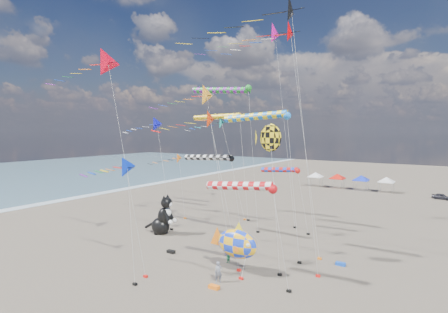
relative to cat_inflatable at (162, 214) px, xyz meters
name	(u,v)px	position (x,y,z in m)	size (l,w,h in m)	color
ground	(140,296)	(9.87, -13.09, -2.51)	(260.00, 260.00, 0.00)	brown
delta_kite_0	(145,126)	(-4.83, 2.00, 11.03)	(10.56, 2.13, 14.90)	#0F11CE
delta_kite_1	(285,36)	(15.21, 2.24, 20.03)	(11.24, 2.32, 24.00)	#EB0005
delta_kite_2	(272,20)	(15.70, -1.99, 20.48)	(15.64, 2.61, 24.60)	black
delta_kite_3	(222,124)	(1.38, 11.58, 11.32)	(9.67, 2.02, 15.17)	#19B4AD
delta_kite_4	(165,161)	(-6.33, 7.46, 5.87)	(8.75, 1.68, 9.61)	orange
delta_kite_5	(109,170)	(5.15, -11.99, 6.99)	(8.52, 1.92, 10.80)	#072BD2
delta_kite_6	(116,65)	(4.47, -10.38, 16.22)	(12.18, 2.66, 20.32)	red
delta_kite_7	(192,123)	(8.60, -4.70, 11.19)	(11.85, 1.95, 15.04)	red
delta_kite_8	(264,34)	(8.04, 11.60, 23.37)	(17.07, 2.98, 27.64)	#D30D8F
delta_kite_9	(201,97)	(4.87, 1.72, 14.34)	(12.01, 2.68, 18.43)	#FFA225
windsock_0	(210,158)	(5.39, 2.79, 7.08)	(8.54, 0.72, 10.00)	black
windsock_1	(219,117)	(0.81, 11.54, 12.40)	(9.62, 0.80, 15.37)	gold
windsock_2	(282,170)	(11.82, 9.68, 5.30)	(6.57, 0.67, 8.21)	red
windsock_3	(243,187)	(15.19, -6.13, 5.65)	(7.97, 0.77, 8.59)	red
windsock_4	(223,91)	(4.50, 7.08, 15.63)	(10.08, 0.86, 18.64)	#198C27
windsock_5	(258,117)	(13.32, 0.12, 11.76)	(8.72, 0.78, 14.73)	blue
angelfish_kite	(269,139)	(15.31, -1.59, 9.63)	(3.74, 3.02, 13.56)	yellow
cat_inflatable	(162,214)	(0.00, 0.00, 0.00)	(3.71, 1.86, 5.02)	black
fish_inflatable	(237,244)	(13.96, -5.14, 0.21)	(5.29, 2.04, 4.74)	blue
person_adult	(218,272)	(13.69, -7.70, -1.61)	(0.66, 0.43, 1.80)	slate
child_green	(228,258)	(12.13, -3.69, -1.98)	(0.51, 0.40, 1.05)	#299056
child_blue	(226,250)	(10.76, -1.99, -1.96)	(0.64, 0.27, 1.09)	navy
kite_bag_0	(214,287)	(14.07, -8.90, -2.36)	(0.90, 0.44, 0.30)	orange
kite_bag_1	(341,264)	(21.43, 1.78, -2.36)	(0.90, 0.44, 0.30)	blue
kite_bag_2	(171,252)	(5.52, -4.55, -2.36)	(0.90, 0.44, 0.30)	black
tent_row	(349,175)	(11.37, 46.91, 0.64)	(19.20, 4.20, 3.80)	white
parked_car	(442,197)	(28.74, 44.91, -1.96)	(1.30, 3.24, 1.10)	#26262D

